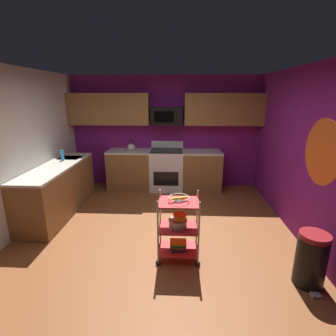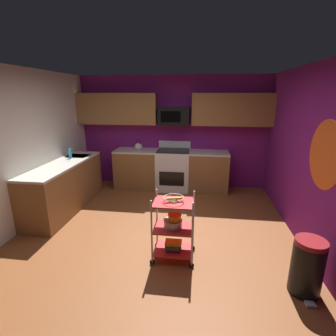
{
  "view_description": "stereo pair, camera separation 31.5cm",
  "coord_description": "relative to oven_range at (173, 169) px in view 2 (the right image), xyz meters",
  "views": [
    {
      "loc": [
        0.37,
        -3.61,
        2.16
      ],
      "look_at": [
        0.18,
        0.23,
        1.05
      ],
      "focal_mm": 27.12,
      "sensor_mm": 36.0,
      "label": 1
    },
    {
      "loc": [
        0.68,
        -3.58,
        2.16
      ],
      "look_at": [
        0.18,
        0.23,
        1.05
      ],
      "focal_mm": 27.12,
      "sensor_mm": 36.0,
      "label": 2
    }
  ],
  "objects": [
    {
      "name": "trash_can",
      "position": [
        1.84,
        -3.11,
        -0.15
      ],
      "size": [
        0.34,
        0.42,
        0.66
      ],
      "color": "black",
      "rests_on": "ground"
    },
    {
      "name": "mixing_bowl_large",
      "position": [
        0.29,
        -2.67,
        0.04
      ],
      "size": [
        0.25,
        0.25,
        0.11
      ],
      "color": "silver",
      "rests_on": "rolling_cart"
    },
    {
      "name": "fruit_bowl",
      "position": [
        0.3,
        -2.67,
        0.4
      ],
      "size": [
        0.27,
        0.27,
        0.07
      ],
      "color": "silver",
      "rests_on": "rolling_cart"
    },
    {
      "name": "book_stack",
      "position": [
        0.3,
        -2.67,
        -0.29
      ],
      "size": [
        0.22,
        0.19,
        0.12
      ],
      "color": "#1E4C8C",
      "rests_on": "rolling_cart"
    },
    {
      "name": "dish_soap_bottle",
      "position": [
        -2.0,
        -0.96,
        0.54
      ],
      "size": [
        0.06,
        0.06,
        0.2
      ],
      "primitive_type": "cylinder",
      "color": "#2D8CBF",
      "rests_on": "counter_run"
    },
    {
      "name": "upper_cabinets",
      "position": [
        -0.07,
        0.13,
        1.37
      ],
      "size": [
        4.4,
        0.33,
        0.7
      ],
      "color": "brown"
    },
    {
      "name": "floor",
      "position": [
        -0.06,
        -2.1,
        -0.5
      ],
      "size": [
        4.4,
        4.8,
        0.04
      ],
      "primitive_type": "cube",
      "color": "brown",
      "rests_on": "ground"
    },
    {
      "name": "counter_run",
      "position": [
        -0.91,
        -0.62,
        -0.01
      ],
      "size": [
        3.52,
        2.73,
        0.92
      ],
      "color": "brown",
      "rests_on": "ground"
    },
    {
      "name": "kettle",
      "position": [
        -0.82,
        -0.0,
        0.52
      ],
      "size": [
        0.21,
        0.18,
        0.26
      ],
      "color": "beige",
      "rests_on": "counter_run"
    },
    {
      "name": "wall_left",
      "position": [
        -2.29,
        -2.1,
        0.82
      ],
      "size": [
        0.06,
        4.8,
        2.6
      ],
      "primitive_type": "cube",
      "color": "silver",
      "rests_on": "ground"
    },
    {
      "name": "wall_back",
      "position": [
        -0.06,
        0.33,
        0.82
      ],
      "size": [
        4.52,
        0.06,
        2.6
      ],
      "primitive_type": "cube",
      "color": "#751970",
      "rests_on": "ground"
    },
    {
      "name": "oven_range",
      "position": [
        0.0,
        0.0,
        0.0
      ],
      "size": [
        0.76,
        0.65,
        1.1
      ],
      "color": "white",
      "rests_on": "ground"
    },
    {
      "name": "mixing_bowl_small",
      "position": [
        0.32,
        -2.68,
        0.14
      ],
      "size": [
        0.18,
        0.18,
        0.08
      ],
      "color": "orange",
      "rests_on": "rolling_cart"
    },
    {
      "name": "microwave",
      "position": [
        -0.0,
        0.1,
        1.22
      ],
      "size": [
        0.7,
        0.39,
        0.4
      ],
      "color": "black"
    },
    {
      "name": "rolling_cart",
      "position": [
        0.3,
        -2.67,
        -0.03
      ],
      "size": [
        0.59,
        0.42,
        0.91
      ],
      "color": "silver",
      "rests_on": "ground"
    },
    {
      "name": "wall_right",
      "position": [
        2.17,
        -2.1,
        0.82
      ],
      "size": [
        0.06,
        4.8,
        2.6
      ],
      "primitive_type": "cube",
      "color": "#751970",
      "rests_on": "ground"
    },
    {
      "name": "wall_flower_decal",
      "position": [
        2.14,
        -2.42,
        0.97
      ],
      "size": [
        0.0,
        0.87,
        0.87
      ],
      "primitive_type": "cylinder",
      "rotation": [
        0.0,
        1.57,
        0.0
      ],
      "color": "#E5591E"
    }
  ]
}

